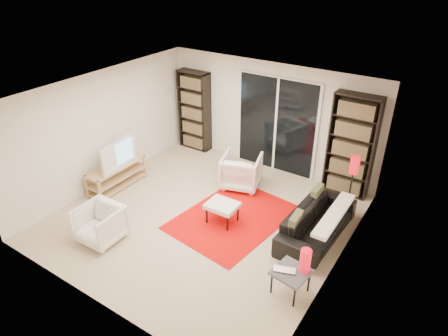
# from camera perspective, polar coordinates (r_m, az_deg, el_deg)

# --- Properties ---
(floor) EXTENTS (5.00, 5.00, 0.00)m
(floor) POSITION_cam_1_polar(r_m,az_deg,el_deg) (7.60, -2.84, -7.02)
(floor) COLOR tan
(floor) RESTS_ON ground
(wall_back) EXTENTS (5.00, 0.02, 2.40)m
(wall_back) POSITION_cam_1_polar(r_m,az_deg,el_deg) (8.90, 6.51, 7.33)
(wall_back) COLOR silver
(wall_back) RESTS_ON ground
(wall_front) EXTENTS (5.00, 0.02, 2.40)m
(wall_front) POSITION_cam_1_polar(r_m,az_deg,el_deg) (5.48, -18.85, -9.40)
(wall_front) COLOR silver
(wall_front) RESTS_ON ground
(wall_left) EXTENTS (0.02, 5.00, 2.40)m
(wall_left) POSITION_cam_1_polar(r_m,az_deg,el_deg) (8.55, -16.82, 5.29)
(wall_left) COLOR silver
(wall_left) RESTS_ON ground
(wall_right) EXTENTS (0.02, 5.00, 2.40)m
(wall_right) POSITION_cam_1_polar(r_m,az_deg,el_deg) (6.02, 16.62, -5.23)
(wall_right) COLOR silver
(wall_right) RESTS_ON ground
(ceiling) EXTENTS (5.00, 5.00, 0.02)m
(ceiling) POSITION_cam_1_polar(r_m,az_deg,el_deg) (6.48, -3.36, 10.39)
(ceiling) COLOR white
(ceiling) RESTS_ON wall_back
(sliding_door) EXTENTS (1.92, 0.08, 2.16)m
(sliding_door) POSITION_cam_1_polar(r_m,az_deg,el_deg) (8.84, 7.49, 6.07)
(sliding_door) COLOR white
(sliding_door) RESTS_ON ground
(bookshelf_left) EXTENTS (0.80, 0.30, 1.95)m
(bookshelf_left) POSITION_cam_1_polar(r_m,az_deg,el_deg) (9.82, -4.25, 8.15)
(bookshelf_left) COLOR black
(bookshelf_left) RESTS_ON ground
(bookshelf_right) EXTENTS (0.90, 0.30, 2.10)m
(bookshelf_right) POSITION_cam_1_polar(r_m,az_deg,el_deg) (8.21, 17.72, 2.99)
(bookshelf_right) COLOR black
(bookshelf_right) RESTS_ON ground
(tv_stand) EXTENTS (0.43, 1.36, 0.50)m
(tv_stand) POSITION_cam_1_polar(r_m,az_deg,el_deg) (8.68, -15.02, -1.01)
(tv_stand) COLOR tan
(tv_stand) RESTS_ON floor
(tv) EXTENTS (0.27, 1.02, 0.58)m
(tv) POSITION_cam_1_polar(r_m,az_deg,el_deg) (8.42, -15.38, 2.07)
(tv) COLOR black
(tv) RESTS_ON tv_stand
(rug) EXTENTS (1.93, 2.45, 0.01)m
(rug) POSITION_cam_1_polar(r_m,az_deg,el_deg) (7.57, 1.30, -7.09)
(rug) COLOR red
(rug) RESTS_ON floor
(sofa) EXTENTS (0.81, 1.92, 0.55)m
(sofa) POSITION_cam_1_polar(r_m,az_deg,el_deg) (7.17, 13.17, -7.64)
(sofa) COLOR black
(sofa) RESTS_ON floor
(armchair_back) EXTENTS (0.97, 0.98, 0.72)m
(armchair_back) POSITION_cam_1_polar(r_m,az_deg,el_deg) (8.36, 2.47, -0.42)
(armchair_back) COLOR white
(armchair_back) RESTS_ON floor
(armchair_front) EXTENTS (0.71, 0.73, 0.65)m
(armchair_front) POSITION_cam_1_polar(r_m,az_deg,el_deg) (7.19, -17.30, -7.66)
(armchair_front) COLOR white
(armchair_front) RESTS_ON floor
(ottoman) EXTENTS (0.57, 0.47, 0.40)m
(ottoman) POSITION_cam_1_polar(r_m,az_deg,el_deg) (7.27, -0.25, -5.49)
(ottoman) COLOR white
(ottoman) RESTS_ON floor
(side_table) EXTENTS (0.55, 0.55, 0.40)m
(side_table) POSITION_cam_1_polar(r_m,az_deg,el_deg) (6.01, 9.58, -14.65)
(side_table) COLOR #48474C
(side_table) RESTS_ON floor
(laptop) EXTENTS (0.37, 0.30, 0.03)m
(laptop) POSITION_cam_1_polar(r_m,az_deg,el_deg) (5.93, 8.58, -14.50)
(laptop) COLOR silver
(laptop) RESTS_ON side_table
(table_lamp) EXTENTS (0.16, 0.16, 0.36)m
(table_lamp) POSITION_cam_1_polar(r_m,az_deg,el_deg) (5.92, 11.54, -12.78)
(table_lamp) COLOR red
(table_lamp) RESTS_ON side_table
(floor_lamp) EXTENTS (0.19, 0.19, 1.24)m
(floor_lamp) POSITION_cam_1_polar(r_m,az_deg,el_deg) (7.54, 18.00, -0.50)
(floor_lamp) COLOR black
(floor_lamp) RESTS_ON floor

